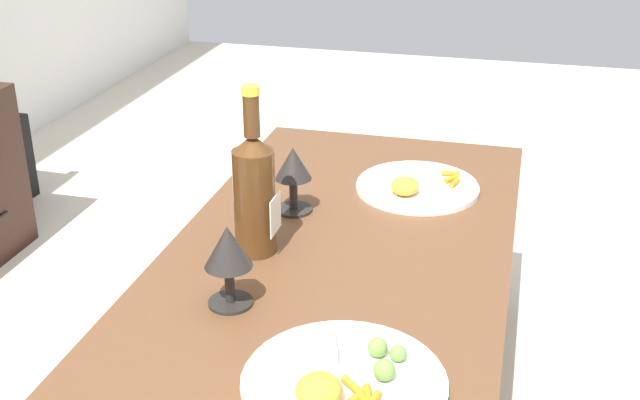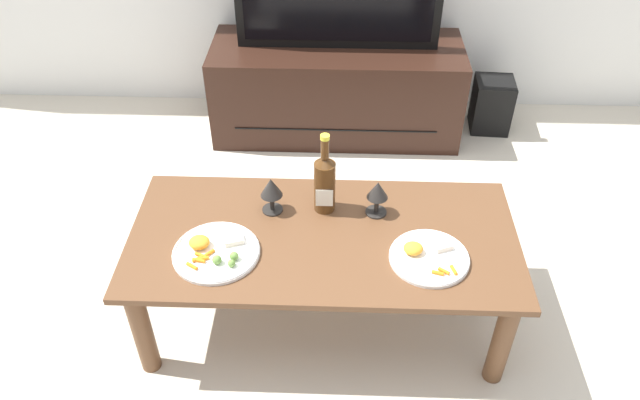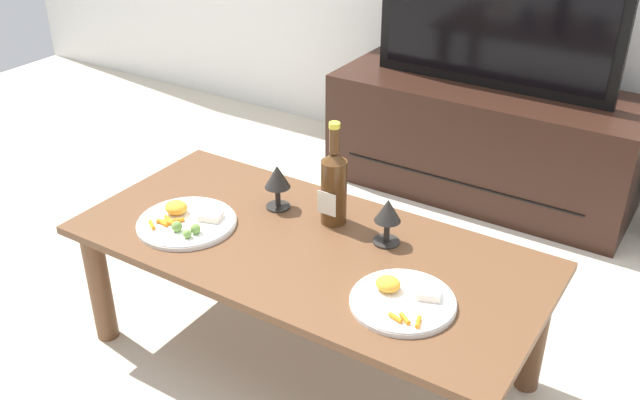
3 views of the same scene
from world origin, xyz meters
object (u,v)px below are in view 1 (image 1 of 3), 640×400
(dinner_plate_left, at_px, (343,380))
(dinner_plate_right, at_px, (416,186))
(dining_table, at_px, (333,293))
(goblet_left, at_px, (228,252))
(goblet_right, at_px, (293,168))
(wine_bottle, at_px, (254,190))

(dinner_plate_left, xyz_separation_m, dinner_plate_right, (0.72, 0.00, -0.00))
(dining_table, relative_size, goblet_left, 9.43)
(dining_table, distance_m, dinner_plate_left, 0.39)
(goblet_right, bearing_deg, goblet_left, 180.00)
(dining_table, distance_m, wine_bottle, 0.25)
(dinner_plate_right, bearing_deg, goblet_right, 125.91)
(wine_bottle, xyz_separation_m, goblet_left, (-0.19, -0.02, -0.03))
(dining_table, distance_m, dinner_plate_right, 0.38)
(dining_table, xyz_separation_m, goblet_right, (0.19, 0.13, 0.17))
(goblet_right, relative_size, dinner_plate_left, 0.47)
(dinner_plate_left, bearing_deg, dining_table, 15.91)
(dining_table, relative_size, goblet_right, 9.72)
(wine_bottle, relative_size, dinner_plate_left, 1.09)
(dinner_plate_left, bearing_deg, dinner_plate_right, 0.13)
(goblet_right, height_order, dinner_plate_right, goblet_right)
(goblet_right, bearing_deg, dinner_plate_right, -54.09)
(dinner_plate_right, bearing_deg, wine_bottle, 145.05)
(dining_table, distance_m, goblet_left, 0.29)
(dining_table, xyz_separation_m, goblet_left, (-0.19, 0.13, 0.17))
(goblet_left, relative_size, dinner_plate_right, 0.54)
(dinner_plate_left, distance_m, dinner_plate_right, 0.72)
(dinner_plate_left, bearing_deg, wine_bottle, 34.87)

